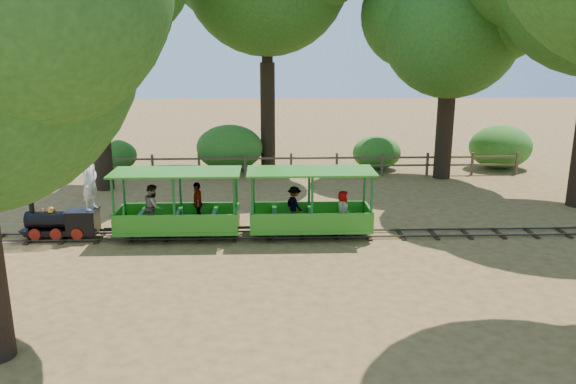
{
  "coord_description": "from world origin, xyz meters",
  "views": [
    {
      "loc": [
        -1.97,
        -15.93,
        5.57
      ],
      "look_at": [
        -1.4,
        0.5,
        1.25
      ],
      "focal_mm": 35.0,
      "sensor_mm": 36.0,
      "label": 1
    }
  ],
  "objects_px": {
    "locomotive": "(55,188)",
    "fence": "(314,163)",
    "carriage_front": "(176,211)",
    "carriage_rear": "(311,211)"
  },
  "relations": [
    {
      "from": "carriage_front",
      "to": "fence",
      "type": "bearing_deg",
      "value": 59.52
    },
    {
      "from": "carriage_front",
      "to": "carriage_rear",
      "type": "distance_m",
      "value": 3.99
    },
    {
      "from": "locomotive",
      "to": "carriage_front",
      "type": "bearing_deg",
      "value": -1.39
    },
    {
      "from": "locomotive",
      "to": "fence",
      "type": "distance_m",
      "value": 11.43
    },
    {
      "from": "locomotive",
      "to": "carriage_rear",
      "type": "distance_m",
      "value": 7.49
    },
    {
      "from": "locomotive",
      "to": "fence",
      "type": "bearing_deg",
      "value": 44.1
    },
    {
      "from": "carriage_front",
      "to": "fence",
      "type": "xyz_separation_m",
      "value": [
        4.71,
        8.01,
        -0.25
      ]
    },
    {
      "from": "locomotive",
      "to": "carriage_rear",
      "type": "height_order",
      "value": "locomotive"
    },
    {
      "from": "fence",
      "to": "carriage_rear",
      "type": "bearing_deg",
      "value": -95.2
    },
    {
      "from": "locomotive",
      "to": "carriage_front",
      "type": "xyz_separation_m",
      "value": [
        3.47,
        -0.08,
        -0.72
      ]
    }
  ]
}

